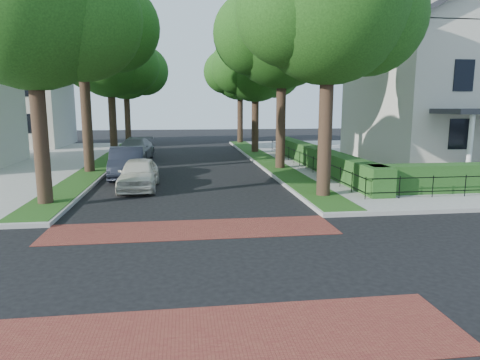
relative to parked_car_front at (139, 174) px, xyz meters
The scene contains 21 objects.
ground 10.44m from the parked_car_front, 77.24° to the right, with size 120.00×120.00×0.00m, color black.
sidewalk_ne 23.53m from the parked_car_front, 22.07° to the left, with size 30.00×30.00×0.15m, color gray.
crosswalk_far 7.36m from the parked_car_front, 71.71° to the right, with size 9.00×2.20×0.01m, color maroon.
crosswalk_near 13.57m from the parked_car_front, 80.23° to the right, with size 9.00×2.20×0.01m, color maroon.
grass_strip_ne 11.81m from the parked_car_front, 49.26° to the left, with size 1.60×29.80×0.02m, color #173F12.
grass_strip_nw 9.48m from the parked_car_front, 109.12° to the left, with size 1.60×29.80×0.02m, color #173F12.
tree_right_near 10.90m from the parked_car_front, 20.29° to the right, with size 7.75×6.67×10.66m.
tree_right_mid 11.89m from the parked_car_front, 32.76° to the left, with size 8.25×7.09×11.22m.
tree_right_far 17.28m from the parked_car_front, 60.68° to the left, with size 7.25×6.23×9.74m.
tree_right_back 25.25m from the parked_car_front, 71.09° to the left, with size 7.50×6.45×10.20m.
tree_left_near 7.81m from the parked_car_front, 136.60° to the right, with size 7.50×6.45×10.20m.
tree_left_mid 9.67m from the parked_car_front, 121.31° to the left, with size 8.00×6.88×11.48m.
tree_left_far 15.75m from the parked_car_front, 102.45° to the left, with size 7.00×6.02×9.86m.
tree_left_back 24.23m from the parked_car_front, 97.64° to the left, with size 7.75×6.66×10.44m.
hedge_main_road 11.11m from the parked_car_front, 25.83° to the left, with size 1.00×18.00×1.20m, color #1E4518.
fence_main_road 10.40m from the parked_car_front, 27.75° to the left, with size 0.06×18.00×0.90m, color black, non-canonical shape.
house_victorian 21.30m from the parked_car_front, 16.21° to the left, with size 13.00×13.05×12.48m.
house_left_far 25.87m from the parked_car_front, 121.14° to the left, with size 10.00×9.00×10.14m.
parked_car_front is the anchor object (origin of this frame).
parked_car_middle 3.43m from the parked_car_front, 105.84° to the left, with size 1.73×4.97×1.64m, color black.
parked_car_rear 10.80m from the parked_car_front, 96.92° to the left, with size 2.15×5.29×1.54m, color gray.
Camera 1 is at (-0.23, -9.80, 3.84)m, focal length 32.00 mm.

